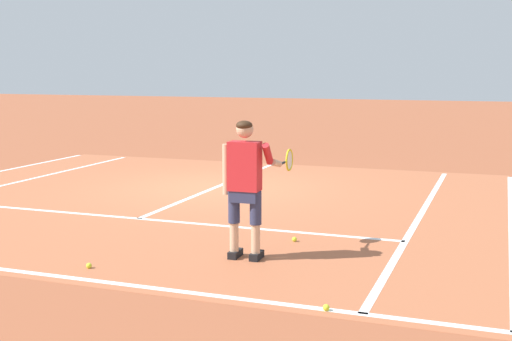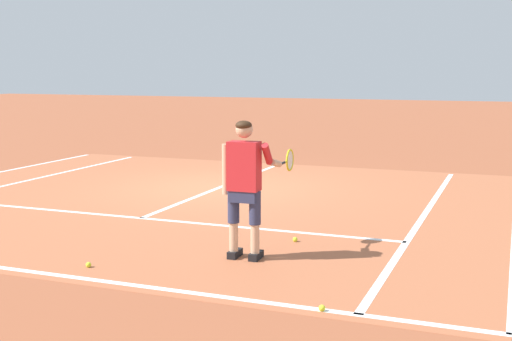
# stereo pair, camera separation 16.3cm
# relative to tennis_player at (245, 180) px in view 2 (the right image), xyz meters

# --- Properties ---
(ground_plane) EXTENTS (80.00, 80.00, 0.00)m
(ground_plane) POSITION_rel_tennis_player_xyz_m (-2.38, 4.53, -0.99)
(ground_plane) COLOR #9E5133
(court_inner_surface) EXTENTS (10.98, 9.73, 0.00)m
(court_inner_surface) POSITION_rel_tennis_player_xyz_m (-2.38, 3.25, -0.99)
(court_inner_surface) COLOR #B2603D
(court_inner_surface) RESTS_ON ground
(line_baseline) EXTENTS (10.98, 0.10, 0.01)m
(line_baseline) POSITION_rel_tennis_player_xyz_m (-2.38, -1.42, -0.99)
(line_baseline) COLOR white
(line_baseline) RESTS_ON ground
(line_service) EXTENTS (8.23, 0.10, 0.01)m
(line_service) POSITION_rel_tennis_player_xyz_m (-2.38, 1.52, -0.99)
(line_service) COLOR white
(line_service) RESTS_ON ground
(line_centre_service) EXTENTS (0.10, 6.40, 0.01)m
(line_centre_service) POSITION_rel_tennis_player_xyz_m (-2.38, 4.72, -0.99)
(line_centre_service) COLOR white
(line_centre_service) RESTS_ON ground
(line_singles_left) EXTENTS (0.10, 9.33, 0.01)m
(line_singles_left) POSITION_rel_tennis_player_xyz_m (-6.50, 3.25, -0.99)
(line_singles_left) COLOR white
(line_singles_left) RESTS_ON ground
(line_singles_right) EXTENTS (0.10, 9.33, 0.01)m
(line_singles_right) POSITION_rel_tennis_player_xyz_m (1.73, 3.25, -0.99)
(line_singles_right) COLOR white
(line_singles_right) RESTS_ON ground
(tennis_player) EXTENTS (0.63, 1.13, 1.71)m
(tennis_player) POSITION_rel_tennis_player_xyz_m (0.00, 0.00, 0.00)
(tennis_player) COLOR black
(tennis_player) RESTS_ON ground
(tennis_ball_near_feet) EXTENTS (0.07, 0.07, 0.07)m
(tennis_ball_near_feet) POSITION_rel_tennis_player_xyz_m (1.38, -1.45, -0.96)
(tennis_ball_near_feet) COLOR #CCE02D
(tennis_ball_near_feet) RESTS_ON ground
(tennis_ball_by_baseline) EXTENTS (0.07, 0.07, 0.07)m
(tennis_ball_by_baseline) POSITION_rel_tennis_player_xyz_m (-1.59, -1.03, -0.96)
(tennis_ball_by_baseline) COLOR #CCE02D
(tennis_ball_by_baseline) RESTS_ON ground
(tennis_ball_mid_court) EXTENTS (0.07, 0.07, 0.07)m
(tennis_ball_mid_court) POSITION_rel_tennis_player_xyz_m (0.32, 1.00, -0.96)
(tennis_ball_mid_court) COLOR #CCE02D
(tennis_ball_mid_court) RESTS_ON ground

